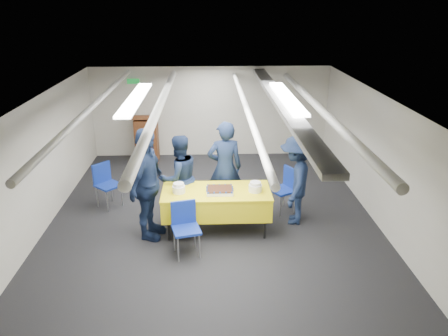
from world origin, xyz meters
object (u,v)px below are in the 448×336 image
at_px(sailor_b, 179,178).
at_px(podium, 147,138).
at_px(sailor_c, 147,185).
at_px(serving_table, 216,202).
at_px(sheet_cake, 220,190).
at_px(chair_left, 105,180).
at_px(sailor_d, 296,180).
at_px(chair_near, 185,223).
at_px(sailor_a, 225,168).
at_px(chair_right, 286,185).

bearing_deg(sailor_b, podium, -101.91).
distance_m(sailor_b, sailor_c, 0.85).
distance_m(serving_table, sailor_c, 1.24).
xyz_separation_m(sheet_cake, podium, (-1.72, 3.67, -0.20)).
xyz_separation_m(chair_left, sailor_b, (1.49, -0.59, 0.28)).
bearing_deg(sailor_d, sheet_cake, -59.57).
height_order(serving_table, chair_near, chair_near).
relative_size(sailor_a, sailor_d, 1.09).
height_order(podium, sailor_b, sailor_b).
bearing_deg(sailor_c, chair_left, 53.83).
relative_size(sheet_cake, sailor_c, 0.24).
height_order(podium, sailor_c, sailor_c).
distance_m(sheet_cake, chair_left, 2.52).
xyz_separation_m(chair_right, chair_left, (-3.51, 0.37, 0.00)).
height_order(chair_left, sailor_c, sailor_c).
bearing_deg(sailor_c, sailor_a, -40.41).
xyz_separation_m(sheet_cake, chair_near, (-0.57, -0.62, -0.28)).
height_order(podium, chair_right, podium).
distance_m(chair_right, sailor_c, 2.70).
relative_size(chair_near, chair_left, 1.00).
bearing_deg(chair_right, chair_near, -142.75).
distance_m(chair_near, chair_right, 2.35).
xyz_separation_m(chair_left, sailor_c, (1.00, -1.26, 0.44)).
bearing_deg(chair_near, podium, 104.93).
distance_m(chair_left, sailor_b, 1.63).
relative_size(serving_table, chair_left, 2.16).
height_order(chair_left, sailor_b, sailor_b).
bearing_deg(podium, serving_table, -65.25).
distance_m(sheet_cake, chair_right, 1.55).
bearing_deg(serving_table, chair_near, -126.68).
bearing_deg(sailor_d, podium, -120.93).
relative_size(podium, sailor_b, 0.77).
height_order(chair_near, sailor_d, sailor_d).
distance_m(podium, sailor_c, 3.81).
bearing_deg(sailor_c, chair_right, -54.86).
relative_size(sailor_a, sailor_b, 1.11).
bearing_deg(sailor_c, sailor_d, -64.75).
distance_m(chair_near, sailor_a, 1.63).
height_order(serving_table, chair_left, chair_left).
relative_size(serving_table, sailor_a, 1.04).
xyz_separation_m(podium, sailor_b, (0.99, -3.09, 0.20)).
bearing_deg(chair_left, sheet_cake, -27.90).
bearing_deg(serving_table, sailor_b, 142.80).
distance_m(serving_table, chair_near, 0.86).
bearing_deg(sailor_b, sheet_cake, 111.70).
xyz_separation_m(sheet_cake, chair_right, (1.29, 0.80, -0.28)).
height_order(chair_left, sailor_d, sailor_d).
distance_m(sheet_cake, sailor_c, 1.23).
relative_size(chair_near, sailor_c, 0.45).
distance_m(podium, sailor_a, 3.41).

